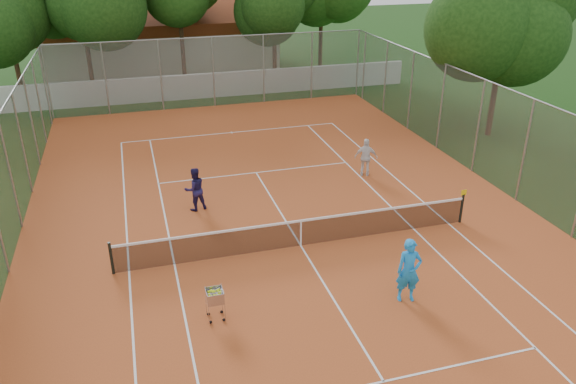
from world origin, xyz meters
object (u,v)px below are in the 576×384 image
object	(u,v)px
tennis_net	(301,233)
ball_hopper	(215,303)
player_far_left	(195,189)
player_far_right	(366,157)
clubhouse	(161,36)
player_near	(409,271)

from	to	relation	value
tennis_net	ball_hopper	distance (m)	4.49
player_far_left	player_far_right	distance (m)	7.41
clubhouse	player_far_left	distance (m)	25.43
player_near	player_far_left	world-z (taller)	player_near
tennis_net	player_far_left	bearing A→B (deg)	129.01
clubhouse	ball_hopper	bearing A→B (deg)	-92.35
player_near	ball_hopper	world-z (taller)	player_near
player_near	ball_hopper	bearing A→B (deg)	-174.38
tennis_net	player_far_left	distance (m)	4.68
tennis_net	player_near	world-z (taller)	player_near
tennis_net	player_far_left	world-z (taller)	player_far_left
tennis_net	ball_hopper	bearing A→B (deg)	-137.63
player_far_right	player_far_left	bearing A→B (deg)	32.68
player_far_left	ball_hopper	distance (m)	6.67
player_far_left	ball_hopper	size ratio (longest dim) A/B	1.67
tennis_net	player_near	size ratio (longest dim) A/B	6.30
player_far_right	tennis_net	bearing A→B (deg)	71.18
ball_hopper	tennis_net	bearing A→B (deg)	49.96
clubhouse	player_far_left	xyz separation A→B (m)	(-0.94, -25.37, -1.36)
player_near	player_far_right	xyz separation A→B (m)	(2.41, 8.49, -0.13)
clubhouse	player_near	size ratio (longest dim) A/B	8.70
player_far_right	ball_hopper	size ratio (longest dim) A/B	1.65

